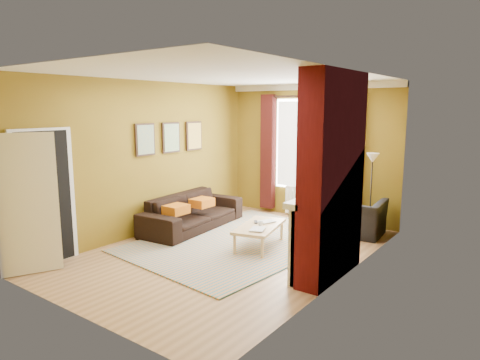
% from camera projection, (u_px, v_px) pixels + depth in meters
% --- Properties ---
extents(ground, '(5.50, 5.50, 0.00)m').
position_uv_depth(ground, '(231.00, 251.00, 6.98)').
color(ground, olive).
rests_on(ground, ground).
extents(room_walls, '(3.82, 5.54, 2.83)m').
position_uv_depth(room_walls, '(274.00, 169.00, 6.60)').
color(room_walls, brown).
rests_on(room_walls, ground).
extents(striped_rug, '(3.06, 3.99, 0.02)m').
position_uv_depth(striped_rug, '(239.00, 241.00, 7.46)').
color(striped_rug, teal).
rests_on(striped_rug, ground).
extents(sofa, '(1.09, 2.35, 0.67)m').
position_uv_depth(sofa, '(193.00, 212.00, 8.26)').
color(sofa, black).
rests_on(sofa, ground).
extents(armchair, '(1.11, 0.99, 0.67)m').
position_uv_depth(armchair, '(354.00, 217.00, 7.84)').
color(armchair, black).
rests_on(armchair, ground).
extents(coffee_table, '(0.85, 1.27, 0.39)m').
position_uv_depth(coffee_table, '(259.00, 227.00, 7.13)').
color(coffee_table, tan).
rests_on(coffee_table, ground).
extents(wicker_stool, '(0.48, 0.48, 0.48)m').
position_uv_depth(wicker_stool, '(311.00, 213.00, 8.57)').
color(wicker_stool, olive).
rests_on(wicker_stool, ground).
extents(floor_lamp, '(0.27, 0.27, 1.53)m').
position_uv_depth(floor_lamp, '(372.00, 171.00, 7.57)').
color(floor_lamp, black).
rests_on(floor_lamp, ground).
extents(book_a, '(0.31, 0.36, 0.03)m').
position_uv_depth(book_a, '(251.00, 229.00, 6.85)').
color(book_a, '#999999').
rests_on(book_a, coffee_table).
extents(book_b, '(0.29, 0.33, 0.02)m').
position_uv_depth(book_b, '(263.00, 220.00, 7.38)').
color(book_b, '#999999').
rests_on(book_b, coffee_table).
extents(mug, '(0.13, 0.13, 0.08)m').
position_uv_depth(mug, '(260.00, 224.00, 7.03)').
color(mug, '#999999').
rests_on(mug, coffee_table).
extents(tv_remote, '(0.15, 0.17, 0.02)m').
position_uv_depth(tv_remote, '(256.00, 222.00, 7.27)').
color(tv_remote, '#252528').
rests_on(tv_remote, coffee_table).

